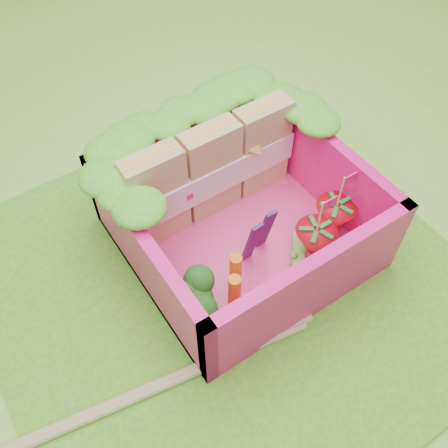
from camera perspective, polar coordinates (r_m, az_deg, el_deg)
ground at (r=2.96m, az=-0.04°, el=-6.43°), size 14.00×14.00×0.00m
placemat at (r=2.95m, az=-0.04°, el=-6.27°), size 2.60×2.60×0.03m
bento_floor at (r=3.07m, az=1.77°, el=-1.67°), size 1.30×1.30×0.05m
bento_box at (r=2.87m, az=1.89°, el=1.30°), size 1.30×1.30×0.55m
lettuce_ruffle at (r=2.91m, az=-3.33°, el=11.43°), size 1.43×0.77×0.11m
sandwich_stack at (r=2.99m, az=-1.41°, el=6.12°), size 1.12×0.18×0.62m
broccoli at (r=2.60m, az=-3.36°, el=-8.42°), size 0.34×0.34×0.26m
carrot_sticks at (r=2.72m, az=1.27°, el=-6.53°), size 0.15×0.17×0.25m
purple_wedges at (r=2.82m, az=3.99°, el=-1.33°), size 0.19×0.05×0.38m
strawberry_left at (r=2.91m, az=10.24°, el=-2.06°), size 0.24×0.24×0.48m
strawberry_right at (r=3.04m, az=12.41°, el=0.64°), size 0.24×0.24×0.48m
snap_peas at (r=3.05m, az=10.21°, el=-1.72°), size 0.60×0.29×0.05m
chopsticks at (r=2.66m, az=-13.43°, el=-19.83°), size 2.32×0.43×0.04m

